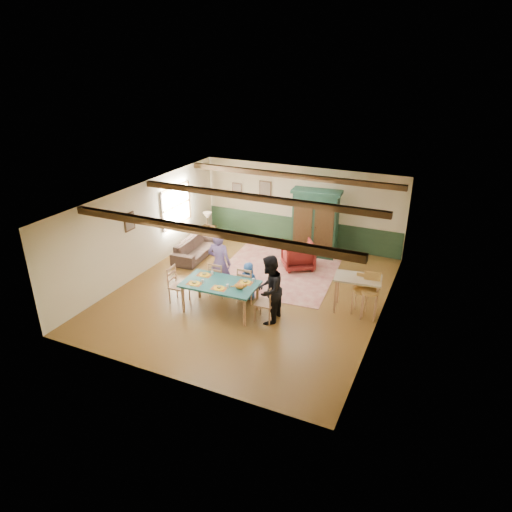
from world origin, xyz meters
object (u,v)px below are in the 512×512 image
at_px(dining_chair_end_left, 179,285).
at_px(person_man, 219,263).
at_px(table_lamp, 207,220).
at_px(bar_stool_left, 360,295).
at_px(dining_chair_end_right, 265,302).
at_px(person_woman, 269,290).
at_px(armchair, 298,255).
at_px(sofa, 196,248).
at_px(person_child, 248,281).
at_px(cat, 239,286).
at_px(end_table, 208,235).
at_px(dining_table, 220,297).
at_px(armoire, 315,223).
at_px(dining_chair_far_right, 247,283).
at_px(bar_stool_right, 370,297).
at_px(counter_table, 357,294).
at_px(dining_chair_far_left, 219,278).

xyz_separation_m(dining_chair_end_left, person_man, (0.75, 0.88, 0.41)).
bearing_deg(table_lamp, bar_stool_left, -23.53).
bearing_deg(dining_chair_end_right, person_woman, 90.00).
relative_size(armchair, sofa, 0.47).
relative_size(person_child, cat, 2.79).
bearing_deg(end_table, person_woman, -44.24).
bearing_deg(cat, dining_chair_end_right, 9.46).
height_order(dining_chair_end_right, bar_stool_left, bar_stool_left).
distance_m(dining_chair_end_right, person_child, 1.16).
relative_size(armchair, bar_stool_left, 0.88).
height_order(dining_table, table_lamp, table_lamp).
bearing_deg(armoire, dining_chair_far_right, -105.06).
bearing_deg(cat, armoire, 81.18).
distance_m(dining_chair_far_right, bar_stool_right, 3.16).
bearing_deg(person_woman, person_child, -133.26).
xyz_separation_m(dining_chair_far_right, cat, (0.20, -0.85, 0.38)).
xyz_separation_m(dining_table, dining_chair_far_right, (0.38, 0.78, 0.11)).
bearing_deg(person_child, dining_chair_end_left, 27.30).
relative_size(table_lamp, bar_stool_right, 0.45).
xyz_separation_m(dining_table, armchair, (0.92, 3.27, 0.03)).
height_order(dining_chair_end_left, table_lamp, table_lamp).
relative_size(person_child, armoire, 0.48).
distance_m(person_woman, end_table, 5.53).
relative_size(armchair, bar_stool_right, 0.79).
bearing_deg(bar_stool_right, dining_chair_far_right, -177.69).
height_order(dining_table, bar_stool_right, bar_stool_right).
height_order(sofa, counter_table, counter_table).
bearing_deg(end_table, table_lamp, 0.00).
bearing_deg(armoire, dining_chair_end_right, -92.58).
xyz_separation_m(cat, bar_stool_right, (2.93, 1.31, -0.29)).
xyz_separation_m(person_child, armoire, (0.68, 3.56, 0.57)).
relative_size(person_woman, end_table, 2.99).
distance_m(dining_chair_far_left, dining_chair_end_right, 1.80).
distance_m(dining_table, armchair, 3.40).
bearing_deg(armoire, table_lamp, -176.59).
distance_m(dining_table, dining_chair_end_left, 1.22).
distance_m(dining_table, armoire, 4.60).
height_order(counter_table, bar_stool_right, bar_stool_right).
distance_m(dining_table, end_table, 4.71).
xyz_separation_m(dining_chair_far_right, person_man, (-0.85, 0.04, 0.41)).
bearing_deg(bar_stool_right, person_woman, -157.96).
bearing_deg(person_woman, person_man, -115.87).
bearing_deg(end_table, dining_table, -56.05).
relative_size(sofa, bar_stool_left, 1.88).
distance_m(cat, end_table, 5.15).
height_order(person_child, armoire, armoire).
relative_size(person_man, bar_stool_right, 1.53).
bearing_deg(dining_table, counter_table, 24.38).
bearing_deg(dining_chair_far_left, dining_chair_end_left, 43.83).
xyz_separation_m(dining_chair_end_right, bar_stool_right, (2.30, 1.17, 0.09)).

